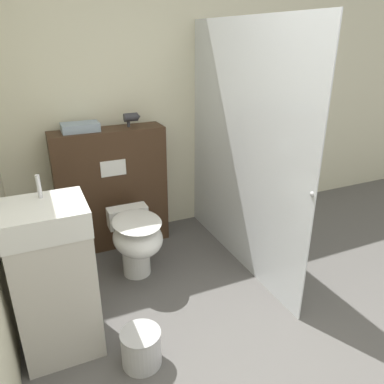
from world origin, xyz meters
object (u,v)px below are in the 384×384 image
Objects in this scene: sink_vanity at (55,280)px; waste_bin at (141,348)px; toilet at (136,239)px; hair_drier at (132,117)px.

sink_vanity is 0.67m from waste_bin.
sink_vanity is (-0.66, -0.55, 0.16)m from toilet.
hair_drier is (0.19, 0.63, 0.85)m from toilet.
toilet is 4.03× the size of hair_drier.
sink_vanity is 7.65× the size of hair_drier.
sink_vanity is 4.64× the size of waste_bin.
hair_drier is at bearing 72.89° from toilet.
sink_vanity is at bearing -140.17° from toilet.
toilet is 0.96m from waste_bin.
hair_drier reaches higher than toilet.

